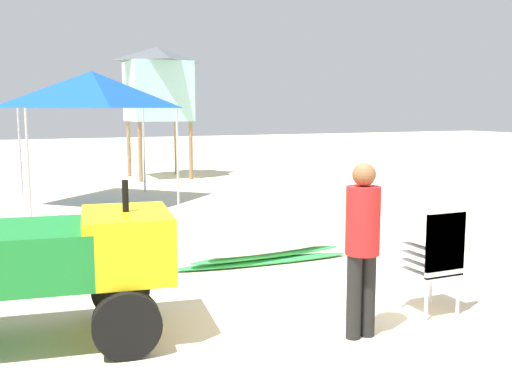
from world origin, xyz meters
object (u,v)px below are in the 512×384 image
(popup_canopy, at_px, (92,90))
(stacked_plastic_chairs, at_px, (437,250))
(utility_cart, at_px, (37,261))
(traffic_cone_near, at_px, (117,232))
(lifeguard_tower, at_px, (158,84))
(lifeguard_near_center, at_px, (362,239))
(surfboard_pile, at_px, (267,255))

(popup_canopy, bearing_deg, stacked_plastic_chairs, -77.32)
(utility_cart, distance_m, traffic_cone_near, 3.85)
(traffic_cone_near, bearing_deg, utility_cart, -111.63)
(utility_cart, xyz_separation_m, lifeguard_tower, (4.52, 12.55, 2.12))
(utility_cart, distance_m, popup_canopy, 8.51)
(stacked_plastic_chairs, xyz_separation_m, lifeguard_near_center, (-1.07, -0.20, 0.26))
(stacked_plastic_chairs, bearing_deg, popup_canopy, 102.68)
(surfboard_pile, bearing_deg, utility_cart, -151.14)
(stacked_plastic_chairs, height_order, surfboard_pile, stacked_plastic_chairs)
(surfboard_pile, distance_m, lifeguard_tower, 11.26)
(stacked_plastic_chairs, xyz_separation_m, lifeguard_tower, (0.66, 13.43, 2.21))
(stacked_plastic_chairs, relative_size, surfboard_pile, 0.46)
(stacked_plastic_chairs, height_order, lifeguard_tower, lifeguard_tower)
(stacked_plastic_chairs, xyz_separation_m, popup_canopy, (-2.03, 9.00, 1.87))
(surfboard_pile, relative_size, traffic_cone_near, 5.20)
(surfboard_pile, xyz_separation_m, lifeguard_near_center, (-0.35, -2.82, 0.84))
(lifeguard_near_center, distance_m, lifeguard_tower, 13.88)
(surfboard_pile, height_order, lifeguard_tower, lifeguard_tower)
(stacked_plastic_chairs, distance_m, lifeguard_near_center, 1.12)
(popup_canopy, height_order, lifeguard_tower, lifeguard_tower)
(utility_cart, bearing_deg, lifeguard_near_center, -21.24)
(lifeguard_near_center, bearing_deg, lifeguard_tower, 82.78)
(stacked_plastic_chairs, bearing_deg, utility_cart, 167.11)
(lifeguard_near_center, xyz_separation_m, lifeguard_tower, (1.73, 13.63, 1.95))
(stacked_plastic_chairs, height_order, traffic_cone_near, stacked_plastic_chairs)
(stacked_plastic_chairs, distance_m, surfboard_pile, 2.77)
(stacked_plastic_chairs, height_order, lifeguard_near_center, lifeguard_near_center)
(utility_cart, bearing_deg, surfboard_pile, 28.86)
(surfboard_pile, height_order, popup_canopy, popup_canopy)
(stacked_plastic_chairs, relative_size, lifeguard_near_center, 0.72)
(utility_cart, distance_m, lifeguard_near_center, 3.00)
(stacked_plastic_chairs, distance_m, lifeguard_tower, 13.63)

